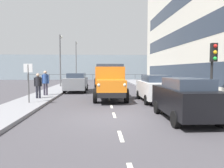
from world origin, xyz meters
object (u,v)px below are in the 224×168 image
Objects in this scene: lamp_post_promenade at (60,55)px; lamp_post_far at (76,57)px; car_black_kerbside_near at (185,98)px; street_sign at (28,76)px; car_white_kerbside_1 at (154,88)px; traffic_light_near at (213,61)px; truck_vintage_orange at (110,83)px; pedestrian_in_dark_coat at (45,81)px; pedestrian_strolling at (38,84)px; car_grey_oppositeside_0 at (76,82)px.

lamp_post_far reaches higher than lamp_post_promenade.
street_sign is at bearing -27.37° from car_black_kerbside_near.
traffic_light_near is (-2.08, 3.14, 1.58)m from car_white_kerbside_1.
traffic_light_near is 0.55× the size of lamp_post_promenade.
truck_vintage_orange is at bearing -158.87° from street_sign.
lamp_post_promenade is at bearing -88.28° from street_sign.
pedestrian_in_dark_coat is 21.09m from lamp_post_far.
car_black_kerbside_near is (-2.82, 5.78, -0.29)m from truck_vintage_orange.
lamp_post_promenade reaches higher than car_black_kerbside_near.
street_sign is at bearing 89.03° from pedestrian_in_dark_coat.
car_black_kerbside_near is at bearing 135.44° from pedestrian_in_dark_coat.
pedestrian_strolling is (4.78, 0.01, -0.06)m from truck_vintage_orange.
car_black_kerbside_near and car_white_kerbside_1 have the same top height.
traffic_light_near reaches higher than street_sign.
pedestrian_in_dark_coat is at bearing -30.92° from traffic_light_near.
pedestrian_strolling is at bearing -23.01° from traffic_light_near.
car_black_kerbside_near is 8.59m from street_sign.
traffic_light_near is (-9.61, 5.76, 1.25)m from pedestrian_in_dark_coat.
truck_vintage_orange is at bearing 117.22° from lamp_post_promenade.
lamp_post_far is (4.78, -22.53, 2.95)m from truck_vintage_orange.
car_white_kerbside_1 is (-0.00, -4.80, 0.00)m from car_black_kerbside_near.
pedestrian_strolling is 1.93m from street_sign.
car_black_kerbside_near is 12.58m from car_grey_oppositeside_0.
pedestrian_strolling is 0.52× the size of traffic_light_near.
pedestrian_strolling is (1.91, 5.45, 0.23)m from car_grey_oppositeside_0.
car_grey_oppositeside_0 is at bearing 96.38° from lamp_post_far.
car_black_kerbside_near is 0.58× the size of lamp_post_far.
car_black_kerbside_near is at bearing 142.76° from pedestrian_strolling.
car_black_kerbside_near is 29.49m from lamp_post_far.
traffic_light_near reaches higher than pedestrian_strolling.
pedestrian_in_dark_coat reaches higher than car_white_kerbside_1.
car_white_kerbside_1 is 4.08m from traffic_light_near.
traffic_light_near is 1.42× the size of street_sign.
street_sign is at bearing 6.53° from car_white_kerbside_1.
car_grey_oppositeside_0 is 12.41m from traffic_light_near.
lamp_post_far is at bearing -91.64° from lamp_post_promenade.
car_white_kerbside_1 is (-2.82, 0.98, -0.28)m from truck_vintage_orange.
pedestrian_in_dark_coat is at bearing 63.95° from car_grey_oppositeside_0.
lamp_post_far is (-0.00, -22.54, 3.00)m from pedestrian_strolling.
traffic_light_near is at bearing 166.82° from street_sign.
pedestrian_strolling is 0.29× the size of lamp_post_promenade.
car_white_kerbside_1 is 7.66m from pedestrian_strolling.
traffic_light_near is 17.34m from lamp_post_promenade.
pedestrian_in_dark_coat is at bearing -44.56° from car_black_kerbside_near.
lamp_post_promenade is at bearing -87.96° from pedestrian_strolling.
lamp_post_promenade is at bearing -87.15° from pedestrian_in_dark_coat.
street_sign is (-0.36, 11.83, -1.97)m from lamp_post_promenade.
pedestrian_in_dark_coat reaches higher than car_black_kerbside_near.
lamp_post_far is (7.59, -28.31, 3.23)m from car_black_kerbside_near.
street_sign is at bearing 91.72° from lamp_post_promenade.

